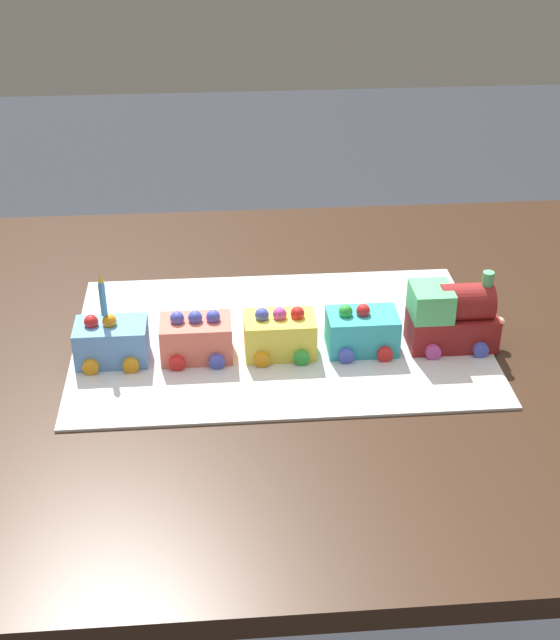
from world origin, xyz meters
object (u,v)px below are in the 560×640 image
cake_car_flatbed_turquoise (362,331)px  cake_car_tanker_coral (196,338)px  dining_table (231,405)px  cake_locomotive (452,316)px  birthday_candle (102,295)px  cake_car_gondola_sky_blue (111,342)px  cake_car_hopper_lemon (280,334)px

cake_car_flatbed_turquoise → cake_car_tanker_coral: same height
dining_table → cake_locomotive: cake_locomotive is taller
cake_car_flatbed_turquoise → birthday_candle: size_ratio=1.58×
cake_car_flatbed_turquoise → cake_car_gondola_sky_blue: same height
dining_table → birthday_candle: birthday_candle is taller
dining_table → cake_car_tanker_coral: 0.15m
birthday_candle → cake_car_flatbed_turquoise: bearing=180.0°
cake_car_hopper_lemon → cake_car_tanker_coral: 0.12m
cake_car_tanker_coral → cake_car_gondola_sky_blue: (0.12, 0.00, -0.00)m
cake_locomotive → cake_car_gondola_sky_blue: 0.48m
cake_car_hopper_lemon → birthday_candle: bearing=-0.0°
cake_locomotive → birthday_candle: bearing=0.0°
dining_table → cake_car_flatbed_turquoise: (-0.19, 0.03, 0.14)m
cake_car_tanker_coral → cake_car_flatbed_turquoise: bearing=180.0°
cake_car_flatbed_turquoise → cake_car_hopper_lemon: 0.12m
cake_car_tanker_coral → cake_car_gondola_sky_blue: 0.12m
dining_table → birthday_candle: size_ratio=22.13×
cake_car_gondola_sky_blue → birthday_candle: birthday_candle is taller
cake_locomotive → cake_car_tanker_coral: 0.37m
cake_car_hopper_lemon → birthday_candle: birthday_candle is taller
dining_table → cake_car_gondola_sky_blue: bearing=9.9°
dining_table → cake_car_tanker_coral: bearing=31.9°
cake_car_hopper_lemon → cake_car_gondola_sky_blue: (0.24, 0.00, -0.00)m
cake_car_gondola_sky_blue → birthday_candle: (0.00, -0.00, 0.07)m
cake_locomotive → cake_car_tanker_coral: bearing=0.0°
cake_car_gondola_sky_blue → birthday_candle: bearing=-0.0°
cake_locomotive → cake_car_hopper_lemon: size_ratio=1.40×
cake_locomotive → cake_car_hopper_lemon: cake_locomotive is taller
cake_locomotive → cake_car_tanker_coral: cake_locomotive is taller
cake_car_hopper_lemon → birthday_candle: 0.25m
cake_car_hopper_lemon → cake_car_gondola_sky_blue: bearing=0.0°
cake_locomotive → cake_car_flatbed_turquoise: (0.13, 0.00, -0.02)m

